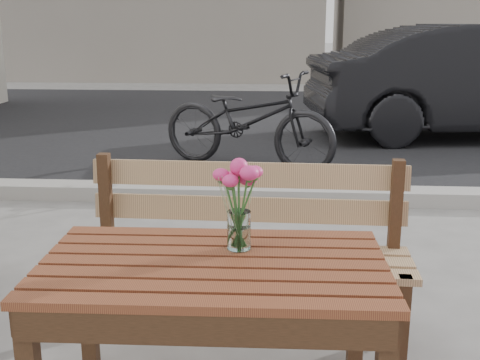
# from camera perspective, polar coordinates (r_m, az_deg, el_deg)

# --- Properties ---
(street) EXTENTS (30.00, 8.12, 0.12)m
(street) POSITION_cam_1_polar(r_m,az_deg,el_deg) (6.95, 3.70, 3.15)
(street) COLOR black
(street) RESTS_ON ground
(main_table) EXTENTS (1.13, 0.67, 0.69)m
(main_table) POSITION_cam_1_polar(r_m,az_deg,el_deg) (1.99, -2.54, -10.74)
(main_table) COLOR #592517
(main_table) RESTS_ON ground
(main_bench) EXTENTS (1.43, 0.46, 0.88)m
(main_bench) POSITION_cam_1_polar(r_m,az_deg,el_deg) (2.64, 0.59, -5.07)
(main_bench) COLOR #8A6647
(main_bench) RESTS_ON ground
(main_vase) EXTENTS (0.17, 0.17, 0.31)m
(main_vase) POSITION_cam_1_polar(r_m,az_deg,el_deg) (1.99, -0.10, -1.28)
(main_vase) COLOR white
(main_vase) RESTS_ON main_table
(bicycle) EXTENTS (1.96, 1.31, 0.97)m
(bicycle) POSITION_cam_1_polar(r_m,az_deg,el_deg) (5.98, 0.72, 5.73)
(bicycle) COLOR black
(bicycle) RESTS_ON ground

